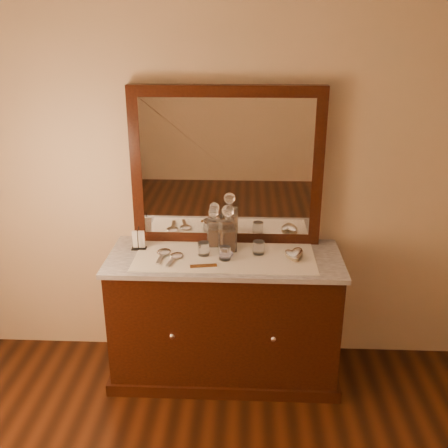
# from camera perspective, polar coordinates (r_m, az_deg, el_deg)

# --- Properties ---
(room_shell) EXTENTS (8.50, 9.00, 2.80)m
(room_shell) POSITION_cam_1_polar(r_m,az_deg,el_deg) (1.19, -4.38, -18.84)
(room_shell) COLOR black
(room_shell) RESTS_ON ground
(dresser_cabinet) EXTENTS (1.40, 0.55, 0.82)m
(dresser_cabinet) POSITION_cam_1_polar(r_m,az_deg,el_deg) (3.36, 0.08, -10.44)
(dresser_cabinet) COLOR black
(dresser_cabinet) RESTS_ON floor
(dresser_plinth) EXTENTS (1.46, 0.59, 0.08)m
(dresser_plinth) POSITION_cam_1_polar(r_m,az_deg,el_deg) (3.56, 0.08, -15.52)
(dresser_plinth) COLOR black
(dresser_plinth) RESTS_ON floor
(knob_left) EXTENTS (0.04, 0.04, 0.04)m
(knob_left) POSITION_cam_1_polar(r_m,az_deg,el_deg) (3.12, -5.80, -12.34)
(knob_left) COLOR silver
(knob_left) RESTS_ON dresser_cabinet
(knob_right) EXTENTS (0.04, 0.04, 0.04)m
(knob_right) POSITION_cam_1_polar(r_m,az_deg,el_deg) (3.10, 5.53, -12.63)
(knob_right) COLOR silver
(knob_right) RESTS_ON dresser_cabinet
(marble_top) EXTENTS (1.44, 0.59, 0.03)m
(marble_top) POSITION_cam_1_polar(r_m,az_deg,el_deg) (3.16, 0.08, -3.84)
(marble_top) COLOR silver
(marble_top) RESTS_ON dresser_cabinet
(mirror_frame) EXTENTS (1.20, 0.08, 1.00)m
(mirror_frame) POSITION_cam_1_polar(r_m,az_deg,el_deg) (3.21, 0.29, 6.38)
(mirror_frame) COLOR black
(mirror_frame) RESTS_ON marble_top
(mirror_glass) EXTENTS (1.06, 0.01, 0.86)m
(mirror_glass) POSITION_cam_1_polar(r_m,az_deg,el_deg) (3.18, 0.26, 6.22)
(mirror_glass) COLOR white
(mirror_glass) RESTS_ON marble_top
(lace_runner) EXTENTS (1.10, 0.45, 0.00)m
(lace_runner) POSITION_cam_1_polar(r_m,az_deg,el_deg) (3.13, 0.07, -3.71)
(lace_runner) COLOR silver
(lace_runner) RESTS_ON marble_top
(pin_dish) EXTENTS (0.10, 0.10, 0.01)m
(pin_dish) POSITION_cam_1_polar(r_m,az_deg,el_deg) (3.15, 0.27, -3.36)
(pin_dish) COLOR white
(pin_dish) RESTS_ON lace_runner
(comb) EXTENTS (0.16, 0.06, 0.01)m
(comb) POSITION_cam_1_polar(r_m,az_deg,el_deg) (3.01, -2.31, -4.67)
(comb) COLOR brown
(comb) RESTS_ON lace_runner
(napkin_rack) EXTENTS (0.10, 0.06, 0.14)m
(napkin_rack) POSITION_cam_1_polar(r_m,az_deg,el_deg) (3.27, -9.49, -1.83)
(napkin_rack) COLOR black
(napkin_rack) RESTS_ON marble_top
(decanter_left) EXTENTS (0.08, 0.08, 0.26)m
(decanter_left) POSITION_cam_1_polar(r_m,az_deg,el_deg) (3.26, -1.18, -0.77)
(decanter_left) COLOR brown
(decanter_left) RESTS_ON lace_runner
(decanter_right) EXTENTS (0.11, 0.11, 0.30)m
(decanter_right) POSITION_cam_1_polar(r_m,az_deg,el_deg) (3.18, 0.44, -1.03)
(decanter_right) COLOR brown
(decanter_right) RESTS_ON lace_runner
(brush_near) EXTENTS (0.11, 0.16, 0.04)m
(brush_near) POSITION_cam_1_polar(r_m,az_deg,el_deg) (3.13, 7.60, -3.52)
(brush_near) COLOR #9C8360
(brush_near) RESTS_ON lace_runner
(brush_far) EXTENTS (0.11, 0.17, 0.04)m
(brush_far) POSITION_cam_1_polar(r_m,az_deg,el_deg) (3.15, 8.10, -3.33)
(brush_far) COLOR #9C8360
(brush_far) RESTS_ON lace_runner
(hand_mirror_outer) EXTENTS (0.09, 0.23, 0.02)m
(hand_mirror_outer) POSITION_cam_1_polar(r_m,az_deg,el_deg) (3.18, -6.80, -3.25)
(hand_mirror_outer) COLOR silver
(hand_mirror_outer) RESTS_ON lace_runner
(hand_mirror_inner) EXTENTS (0.10, 0.21, 0.02)m
(hand_mirror_inner) POSITION_cam_1_polar(r_m,az_deg,el_deg) (3.13, -5.43, -3.65)
(hand_mirror_inner) COLOR silver
(hand_mirror_inner) RESTS_ON lace_runner
(tumblers) EXTENTS (0.41, 0.17, 0.08)m
(tumblers) POSITION_cam_1_polar(r_m,az_deg,el_deg) (3.13, 0.58, -2.89)
(tumblers) COLOR white
(tumblers) RESTS_ON lace_runner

